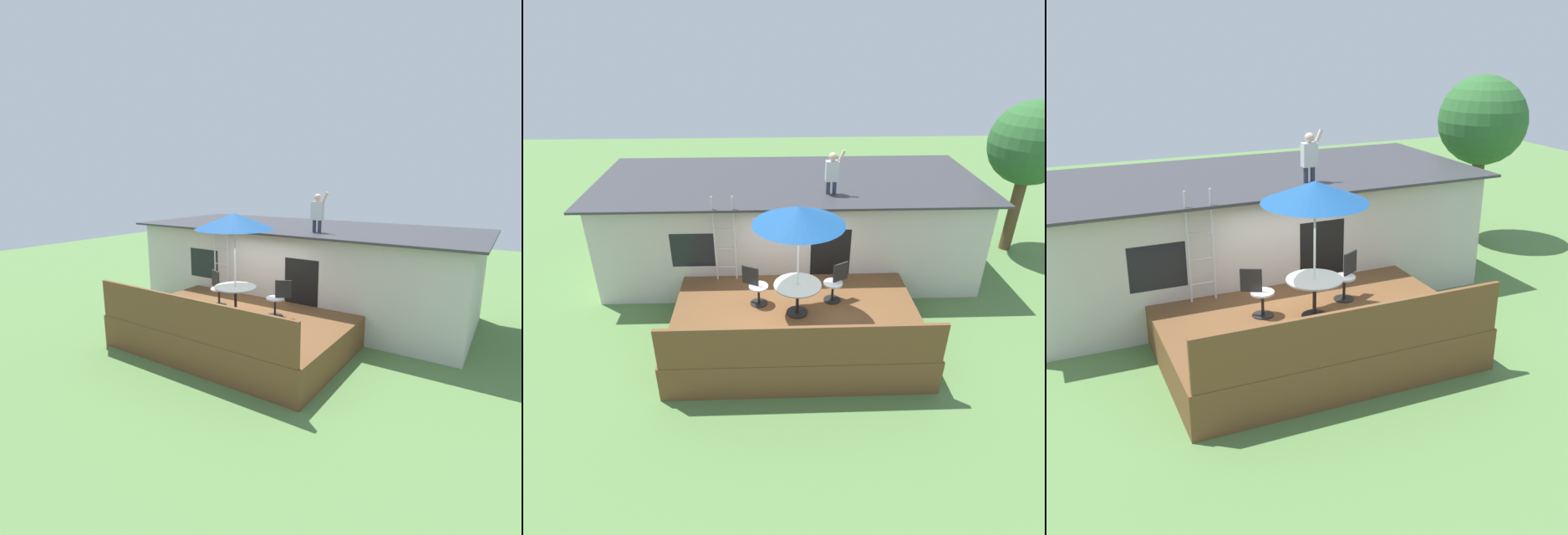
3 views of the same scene
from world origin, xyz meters
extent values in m
plane|color=#567F42|center=(0.00, 0.00, 0.00)|extent=(40.00, 40.00, 0.00)
cube|color=beige|center=(0.00, 3.60, 1.31)|extent=(10.00, 4.00, 2.63)
cube|color=#38383D|center=(0.00, 3.60, 2.66)|extent=(10.50, 4.50, 0.06)
cube|color=black|center=(-2.46, 1.61, 1.55)|extent=(1.10, 0.03, 0.90)
cube|color=black|center=(0.96, 1.61, 1.05)|extent=(1.00, 0.03, 2.00)
cube|color=brown|center=(0.00, 0.00, 0.40)|extent=(5.52, 3.75, 0.80)
cube|color=brown|center=(0.00, -1.83, 1.25)|extent=(5.42, 0.08, 0.90)
cylinder|color=black|center=(0.02, -0.10, 0.82)|extent=(0.48, 0.48, 0.03)
cylinder|color=black|center=(0.02, -0.10, 1.17)|extent=(0.07, 0.07, 0.71)
cylinder|color=#999E93|center=(0.02, -0.10, 1.53)|extent=(1.04, 1.04, 0.03)
cylinder|color=silver|center=(0.02, -0.10, 2.00)|extent=(0.04, 0.04, 2.40)
cone|color=#194C8C|center=(0.02, -0.10, 3.15)|extent=(1.90, 1.90, 0.38)
cylinder|color=silver|center=(-1.89, 1.45, 1.90)|extent=(0.04, 0.04, 2.20)
cylinder|color=silver|center=(-1.41, 1.45, 1.90)|extent=(0.04, 0.04, 2.20)
cylinder|color=silver|center=(-1.65, 1.45, 1.15)|extent=(0.48, 0.03, 0.03)
cylinder|color=silver|center=(-1.65, 1.45, 1.65)|extent=(0.48, 0.03, 0.03)
cylinder|color=silver|center=(-1.65, 1.45, 2.15)|extent=(0.48, 0.03, 0.03)
cylinder|color=silver|center=(-1.65, 1.45, 2.65)|extent=(0.48, 0.03, 0.03)
cylinder|color=#33384C|center=(0.92, 2.38, 2.86)|extent=(0.10, 0.10, 0.34)
cylinder|color=#33384C|center=(1.08, 2.38, 2.86)|extent=(0.10, 0.10, 0.34)
cube|color=silver|center=(1.00, 2.38, 3.28)|extent=(0.32, 0.20, 0.50)
sphere|color=beige|center=(1.00, 2.38, 3.64)|extent=(0.20, 0.20, 0.20)
cylinder|color=beige|center=(1.18, 2.38, 3.58)|extent=(0.26, 0.08, 0.44)
cylinder|color=black|center=(-0.83, 0.31, 0.81)|extent=(0.40, 0.40, 0.02)
cylinder|color=black|center=(-0.83, 0.31, 1.03)|extent=(0.06, 0.06, 0.44)
cylinder|color=silver|center=(-0.83, 0.31, 1.26)|extent=(0.44, 0.44, 0.04)
cube|color=black|center=(-1.01, 0.40, 1.50)|extent=(0.38, 0.21, 0.44)
cylinder|color=black|center=(0.87, 0.39, 0.81)|extent=(0.40, 0.40, 0.02)
cylinder|color=black|center=(0.87, 0.39, 1.03)|extent=(0.06, 0.06, 0.44)
cylinder|color=silver|center=(0.87, 0.39, 1.26)|extent=(0.44, 0.44, 0.04)
cube|color=black|center=(1.05, 0.49, 1.50)|extent=(0.37, 0.23, 0.44)
cylinder|color=brown|center=(7.08, 4.47, 1.45)|extent=(0.35, 0.35, 2.91)
sphere|color=#2D662D|center=(7.08, 4.47, 3.39)|extent=(2.42, 2.42, 2.42)
camera|label=1|loc=(5.71, -7.65, 4.08)|focal=26.74mm
camera|label=2|loc=(-0.57, -8.36, 6.60)|focal=30.17mm
camera|label=3|loc=(-4.34, -9.81, 5.82)|focal=42.81mm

